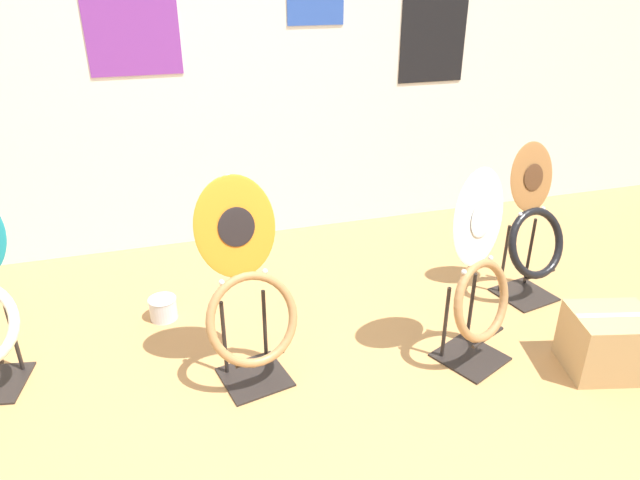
# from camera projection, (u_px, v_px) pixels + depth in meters

# --- Properties ---
(wall_back) EXTENTS (8.00, 0.07, 2.60)m
(wall_back) POSITION_uv_depth(u_px,v_px,m) (225.00, 37.00, 3.40)
(wall_back) COLOR silver
(wall_back) RESTS_ON ground_plane
(toilet_seat_display_woodgrain) EXTENTS (0.42, 0.33, 0.86)m
(toilet_seat_display_woodgrain) POSITION_uv_depth(u_px,v_px,m) (534.00, 233.00, 3.06)
(toilet_seat_display_woodgrain) COLOR black
(toilet_seat_display_woodgrain) RESTS_ON ground_plane
(toilet_seat_display_white_plain) EXTENTS (0.41, 0.37, 0.93)m
(toilet_seat_display_white_plain) POSITION_uv_depth(u_px,v_px,m) (480.00, 275.00, 2.52)
(toilet_seat_display_white_plain) COLOR black
(toilet_seat_display_white_plain) RESTS_ON ground_plane
(toilet_seat_display_orange_sun) EXTENTS (0.44, 0.38, 0.92)m
(toilet_seat_display_orange_sun) POSITION_uv_depth(u_px,v_px,m) (248.00, 297.00, 2.42)
(toilet_seat_display_orange_sun) COLOR black
(toilet_seat_display_orange_sun) RESTS_ON ground_plane
(paint_can) EXTENTS (0.15, 0.15, 0.12)m
(paint_can) POSITION_uv_depth(u_px,v_px,m) (163.00, 307.00, 2.99)
(paint_can) COLOR silver
(paint_can) RESTS_ON ground_plane
(storage_box) EXTENTS (0.41, 0.37, 0.29)m
(storage_box) POSITION_uv_depth(u_px,v_px,m) (608.00, 342.00, 2.58)
(storage_box) COLOR tan
(storage_box) RESTS_ON ground_plane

